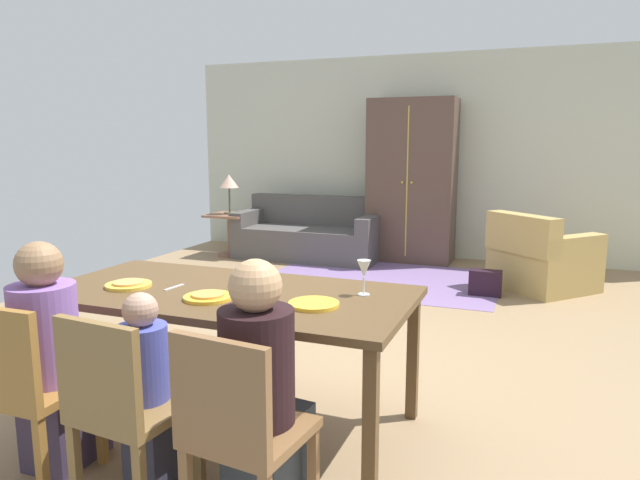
{
  "coord_description": "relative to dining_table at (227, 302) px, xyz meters",
  "views": [
    {
      "loc": [
        1.41,
        -3.71,
        1.55
      ],
      "look_at": [
        -0.05,
        0.1,
        0.85
      ],
      "focal_mm": 32.12,
      "sensor_mm": 36.0,
      "label": 1
    }
  ],
  "objects": [
    {
      "name": "pizza_near_child",
      "position": [
        0.0,
        -0.18,
        0.09
      ],
      "size": [
        0.17,
        0.17,
        0.01
      ],
      "primitive_type": "cylinder",
      "color": "gold",
      "rests_on": "plate_near_child"
    },
    {
      "name": "dining_chair_child",
      "position": [
        -0.01,
        -0.85,
        -0.2
      ],
      "size": [
        0.46,
        0.46,
        0.87
      ],
      "color": "olive",
      "rests_on": "ground_plane"
    },
    {
      "name": "fork",
      "position": [
        -0.3,
        -0.05,
        0.07
      ],
      "size": [
        0.03,
        0.15,
        0.01
      ],
      "primitive_type": "cube",
      "rotation": [
        0.0,
        0.0,
        -0.11
      ],
      "color": "silver",
      "rests_on": "dining_table"
    },
    {
      "name": "person_woman",
      "position": [
        0.55,
        -0.67,
        -0.18
      ],
      "size": [
        0.31,
        0.41,
        1.11
      ],
      "color": "#323A41",
      "rests_on": "ground_plane"
    },
    {
      "name": "dining_table",
      "position": [
        0.0,
        0.0,
        0.0
      ],
      "size": [
        1.99,
        0.97,
        0.76
      ],
      "color": "brown",
      "rests_on": "ground_plane"
    },
    {
      "name": "area_rug",
      "position": [
        -0.09,
        3.61,
        -0.69
      ],
      "size": [
        2.6,
        1.8,
        0.01
      ],
      "primitive_type": "cube",
      "color": "slate",
      "rests_on": "ground_plane"
    },
    {
      "name": "side_table",
      "position": [
        -2.4,
        4.21,
        -0.32
      ],
      "size": [
        0.56,
        0.56,
        0.58
      ],
      "color": "brown",
      "rests_on": "ground_plane"
    },
    {
      "name": "armchair",
      "position": [
        1.59,
        3.77,
        -0.38
      ],
      "size": [
        1.21,
        1.21,
        0.82
      ],
      "color": "tan",
      "rests_on": "ground_plane"
    },
    {
      "name": "pizza_near_man",
      "position": [
        -0.55,
        -0.12,
        0.09
      ],
      "size": [
        0.17,
        0.17,
        0.01
      ],
      "primitive_type": "cylinder",
      "color": "#E09D52",
      "rests_on": "plate_near_man"
    },
    {
      "name": "armoire",
      "position": [
        -0.02,
        4.8,
        0.35
      ],
      "size": [
        1.1,
        0.59,
        2.1
      ],
      "color": "brown",
      "rests_on": "ground_plane"
    },
    {
      "name": "back_wall",
      "position": [
        0.13,
        5.19,
        0.65
      ],
      "size": [
        6.87,
        0.1,
        2.7
      ],
      "primitive_type": "cube",
      "color": "beige",
      "rests_on": "ground_plane"
    },
    {
      "name": "ground_plane",
      "position": [
        0.13,
        1.82,
        -0.71
      ],
      "size": [
        6.87,
        6.64,
        0.02
      ],
      "primitive_type": "cube",
      "color": "#937754"
    },
    {
      "name": "dining_chair_man",
      "position": [
        -0.55,
        -0.85,
        -0.2
      ],
      "size": [
        0.43,
        0.43,
        0.87
      ],
      "color": "olive",
      "rests_on": "ground_plane"
    },
    {
      "name": "person_man",
      "position": [
        -0.55,
        -0.67,
        -0.18
      ],
      "size": [
        0.3,
        0.4,
        1.11
      ],
      "color": "#3D324A",
      "rests_on": "ground_plane"
    },
    {
      "name": "dining_chair_woman",
      "position": [
        0.54,
        -0.85,
        -0.2
      ],
      "size": [
        0.46,
        0.46,
        0.87
      ],
      "color": "brown",
      "rests_on": "ground_plane"
    },
    {
      "name": "handbag",
      "position": [
        1.08,
        3.31,
        -0.57
      ],
      "size": [
        0.32,
        0.16,
        0.26
      ],
      "primitive_type": "cube",
      "color": "black",
      "rests_on": "ground_plane"
    },
    {
      "name": "wine_glass",
      "position": [
        0.72,
        0.18,
        0.2
      ],
      "size": [
        0.07,
        0.07,
        0.19
      ],
      "color": "silver",
      "rests_on": "dining_table"
    },
    {
      "name": "person_child",
      "position": [
        0.0,
        -0.68,
        -0.26
      ],
      "size": [
        0.22,
        0.3,
        0.92
      ],
      "color": "#323242",
      "rests_on": "ground_plane"
    },
    {
      "name": "plate_near_woman",
      "position": [
        0.55,
        -0.1,
        0.07
      ],
      "size": [
        0.25,
        0.25,
        0.02
      ],
      "primitive_type": "cylinder",
      "color": "yellow",
      "rests_on": "dining_table"
    },
    {
      "name": "knife",
      "position": [
        0.18,
        0.1,
        0.07
      ],
      "size": [
        0.06,
        0.17,
        0.01
      ],
      "primitive_type": "cube",
      "rotation": [
        0.0,
        0.0,
        -0.28
      ],
      "color": "silver",
      "rests_on": "dining_table"
    },
    {
      "name": "plate_near_man",
      "position": [
        -0.55,
        -0.12,
        0.07
      ],
      "size": [
        0.25,
        0.25,
        0.02
      ],
      "primitive_type": "cylinder",
      "color": "yellow",
      "rests_on": "dining_table"
    },
    {
      "name": "plate_near_child",
      "position": [
        0.0,
        -0.18,
        0.07
      ],
      "size": [
        0.25,
        0.25,
        0.02
      ],
      "primitive_type": "cylinder",
      "color": "yellow",
      "rests_on": "dining_table"
    },
    {
      "name": "couch",
      "position": [
        -1.33,
        4.47,
        -0.39
      ],
      "size": [
        1.93,
        0.86,
        0.82
      ],
      "color": "#4F4B49",
      "rests_on": "ground_plane"
    },
    {
      "name": "table_lamp",
      "position": [
        -2.4,
        4.21,
        0.31
      ],
      "size": [
        0.26,
        0.26,
        0.54
      ],
      "color": "#4D4C35",
      "rests_on": "side_table"
    }
  ]
}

